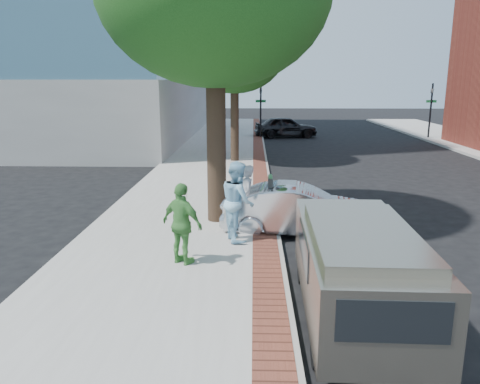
{
  "coord_description": "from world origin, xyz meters",
  "views": [
    {
      "loc": [
        0.4,
        -10.67,
        3.94
      ],
      "look_at": [
        0.07,
        0.84,
        1.2
      ],
      "focal_mm": 35.0,
      "sensor_mm": 36.0,
      "label": 1
    }
  ],
  "objects_px": {
    "sedan_silver": "(299,210)",
    "bg_car": "(286,127)",
    "person_gray": "(246,199)",
    "person_green": "(182,224)",
    "parking_meter": "(270,191)",
    "van": "(355,264)",
    "person_officer": "(238,201)"
  },
  "relations": [
    {
      "from": "person_green",
      "to": "parking_meter",
      "type": "bearing_deg",
      "value": -96.64
    },
    {
      "from": "person_green",
      "to": "van",
      "type": "height_order",
      "value": "person_green"
    },
    {
      "from": "person_gray",
      "to": "person_officer",
      "type": "relative_size",
      "value": 0.89
    },
    {
      "from": "person_green",
      "to": "bg_car",
      "type": "height_order",
      "value": "person_green"
    },
    {
      "from": "person_officer",
      "to": "person_green",
      "type": "bearing_deg",
      "value": 129.62
    },
    {
      "from": "person_green",
      "to": "person_gray",
      "type": "bearing_deg",
      "value": -87.44
    },
    {
      "from": "person_gray",
      "to": "person_green",
      "type": "bearing_deg",
      "value": -40.53
    },
    {
      "from": "parking_meter",
      "to": "person_officer",
      "type": "xyz_separation_m",
      "value": [
        -0.81,
        -0.76,
        -0.09
      ]
    },
    {
      "from": "person_gray",
      "to": "person_officer",
      "type": "bearing_deg",
      "value": -26.95
    },
    {
      "from": "person_officer",
      "to": "van",
      "type": "relative_size",
      "value": 0.42
    },
    {
      "from": "bg_car",
      "to": "person_gray",
      "type": "bearing_deg",
      "value": 165.87
    },
    {
      "from": "sedan_silver",
      "to": "bg_car",
      "type": "distance_m",
      "value": 21.89
    },
    {
      "from": "person_officer",
      "to": "van",
      "type": "distance_m",
      "value": 4.05
    },
    {
      "from": "parking_meter",
      "to": "person_gray",
      "type": "xyz_separation_m",
      "value": [
        -0.61,
        -0.09,
        -0.19
      ]
    },
    {
      "from": "van",
      "to": "parking_meter",
      "type": "bearing_deg",
      "value": 108.66
    },
    {
      "from": "person_gray",
      "to": "sedan_silver",
      "type": "height_order",
      "value": "person_gray"
    },
    {
      "from": "person_officer",
      "to": "parking_meter",
      "type": "bearing_deg",
      "value": -62.36
    },
    {
      "from": "sedan_silver",
      "to": "van",
      "type": "height_order",
      "value": "van"
    },
    {
      "from": "parking_meter",
      "to": "van",
      "type": "height_order",
      "value": "van"
    },
    {
      "from": "parking_meter",
      "to": "bg_car",
      "type": "relative_size",
      "value": 0.33
    },
    {
      "from": "parking_meter",
      "to": "van",
      "type": "distance_m",
      "value": 4.41
    },
    {
      "from": "parking_meter",
      "to": "bg_car",
      "type": "height_order",
      "value": "parking_meter"
    },
    {
      "from": "parking_meter",
      "to": "sedan_silver",
      "type": "xyz_separation_m",
      "value": [
        0.76,
        0.14,
        -0.55
      ]
    },
    {
      "from": "parking_meter",
      "to": "person_gray",
      "type": "distance_m",
      "value": 0.65
    },
    {
      "from": "person_officer",
      "to": "person_green",
      "type": "distance_m",
      "value": 1.94
    },
    {
      "from": "person_green",
      "to": "bg_car",
      "type": "bearing_deg",
      "value": -66.25
    },
    {
      "from": "sedan_silver",
      "to": "person_gray",
      "type": "bearing_deg",
      "value": 105.7
    },
    {
      "from": "person_gray",
      "to": "bg_car",
      "type": "bearing_deg",
      "value": 163.08
    },
    {
      "from": "sedan_silver",
      "to": "person_officer",
      "type": "bearing_deg",
      "value": 125.97
    },
    {
      "from": "bg_car",
      "to": "person_green",
      "type": "bearing_deg",
      "value": 163.44
    },
    {
      "from": "person_green",
      "to": "person_officer",
      "type": "bearing_deg",
      "value": -92.28
    },
    {
      "from": "parking_meter",
      "to": "person_gray",
      "type": "relative_size",
      "value": 0.86
    }
  ]
}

